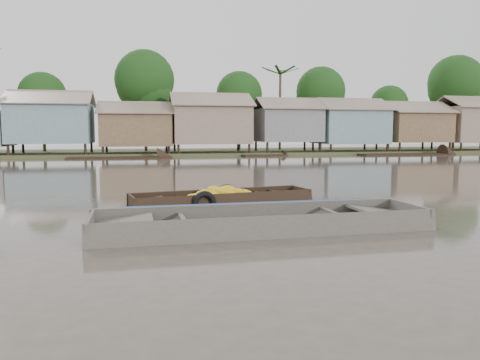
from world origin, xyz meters
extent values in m
plane|color=#494038|center=(0.00, 0.00, 0.00)|extent=(120.00, 120.00, 0.00)
cube|color=#384723|center=(0.00, 33.00, 0.00)|extent=(120.00, 12.00, 0.50)
cube|color=slate|center=(-10.50, 29.50, 2.70)|extent=(6.20, 5.20, 3.20)
cube|color=#7D6048|center=(-10.50, 28.10, 4.75)|extent=(6.60, 3.02, 1.28)
cube|color=#7D6048|center=(-10.50, 30.90, 4.75)|extent=(6.60, 3.02, 1.28)
cube|color=brown|center=(-3.80, 29.50, 2.20)|extent=(5.80, 4.60, 2.70)
cube|color=#7D6048|center=(-3.80, 28.26, 4.00)|extent=(6.20, 2.67, 1.14)
cube|color=#7D6048|center=(-3.80, 30.74, 4.00)|extent=(6.20, 2.67, 1.14)
cube|color=#7F6957|center=(2.50, 29.50, 2.65)|extent=(6.50, 5.30, 3.30)
cube|color=#7D6048|center=(2.50, 28.07, 4.75)|extent=(6.90, 3.08, 1.31)
cube|color=#7D6048|center=(2.50, 30.93, 4.75)|extent=(6.90, 3.08, 1.31)
cube|color=slate|center=(9.50, 29.50, 2.60)|extent=(5.40, 4.70, 2.90)
cube|color=#7D6048|center=(9.50, 28.23, 4.50)|extent=(5.80, 2.73, 1.17)
cube|color=#7D6048|center=(9.50, 30.77, 4.50)|extent=(5.80, 2.73, 1.17)
cube|color=slate|center=(15.50, 29.50, 2.50)|extent=(6.00, 5.00, 3.10)
cube|color=#7D6048|center=(15.50, 28.15, 4.50)|extent=(6.40, 2.90, 1.24)
cube|color=#7D6048|center=(15.50, 30.85, 4.50)|extent=(6.40, 2.90, 1.24)
cube|color=brown|center=(22.00, 29.50, 2.45)|extent=(5.70, 4.90, 2.80)
cube|color=#7D6048|center=(22.00, 28.18, 4.30)|extent=(6.10, 2.85, 1.21)
cube|color=#7D6048|center=(22.00, 30.82, 4.30)|extent=(6.10, 2.85, 1.21)
cube|color=#7F6957|center=(28.50, 29.50, 2.70)|extent=(6.30, 5.10, 3.40)
cube|color=#7D6048|center=(28.50, 30.88, 4.85)|extent=(6.70, 2.96, 1.26)
cylinder|color=#473323|center=(-12.00, 34.00, 2.45)|extent=(0.28, 0.28, 4.90)
sphere|color=#163410|center=(-12.00, 34.00, 5.25)|extent=(4.20, 4.20, 4.20)
cylinder|color=#473323|center=(-3.00, 33.00, 3.15)|extent=(0.28, 0.28, 6.30)
sphere|color=#163410|center=(-3.00, 33.00, 6.75)|extent=(5.40, 5.40, 5.40)
cylinder|color=#473323|center=(6.00, 34.00, 2.62)|extent=(0.28, 0.28, 5.25)
sphere|color=#163410|center=(6.00, 34.00, 5.62)|extent=(4.50, 4.50, 4.50)
cylinder|color=#473323|center=(14.00, 33.00, 2.80)|extent=(0.28, 0.28, 5.60)
sphere|color=#163410|center=(14.00, 33.00, 6.00)|extent=(4.80, 4.80, 4.80)
cylinder|color=#473323|center=(22.00, 34.00, 2.27)|extent=(0.28, 0.28, 4.55)
sphere|color=#163410|center=(22.00, 34.00, 4.88)|extent=(3.90, 3.90, 3.90)
cylinder|color=#473323|center=(29.00, 33.00, 3.32)|extent=(0.28, 0.28, 6.65)
sphere|color=#163410|center=(29.00, 33.00, 7.12)|extent=(5.70, 5.70, 5.70)
cylinder|color=#473323|center=(10.00, 33.50, 4.00)|extent=(0.24, 0.24, 8.00)
cube|color=black|center=(-1.08, 2.14, -0.08)|extent=(5.26, 1.89, 0.08)
cube|color=black|center=(-1.18, 2.70, 0.12)|extent=(5.23, 1.08, 0.49)
cube|color=black|center=(-0.98, 1.59, 0.12)|extent=(5.23, 1.08, 0.49)
cube|color=black|center=(1.46, 2.60, 0.12)|extent=(0.26, 1.14, 0.46)
cube|color=black|center=(1.02, 2.52, 0.18)|extent=(1.06, 1.13, 0.18)
cube|color=black|center=(-3.63, 1.69, 0.12)|extent=(0.26, 1.14, 0.46)
cube|color=black|center=(-3.18, 1.77, 0.18)|extent=(1.06, 1.13, 0.18)
cube|color=black|center=(-2.30, 1.93, 0.22)|extent=(0.29, 1.10, 0.05)
cube|color=black|center=(0.14, 2.36, 0.22)|extent=(0.29, 1.10, 0.05)
ellipsoid|color=gold|center=(-1.27, 2.04, 0.32)|extent=(0.44, 0.34, 0.24)
ellipsoid|color=gold|center=(-0.37, 2.14, 0.25)|extent=(0.43, 0.33, 0.24)
ellipsoid|color=gold|center=(-1.07, 2.23, 0.38)|extent=(0.36, 0.28, 0.20)
ellipsoid|color=gold|center=(-0.90, 2.50, 0.22)|extent=(0.40, 0.31, 0.22)
ellipsoid|color=gold|center=(-0.74, 2.15, 0.33)|extent=(0.43, 0.33, 0.24)
ellipsoid|color=gold|center=(-1.33, 2.15, 0.40)|extent=(0.44, 0.34, 0.25)
ellipsoid|color=gold|center=(-0.93, 2.14, 0.40)|extent=(0.48, 0.37, 0.27)
ellipsoid|color=gold|center=(-1.56, 2.11, 0.31)|extent=(0.47, 0.36, 0.26)
ellipsoid|color=gold|center=(-0.15, 1.98, 0.16)|extent=(0.39, 0.30, 0.22)
ellipsoid|color=gold|center=(-0.89, 2.01, 0.28)|extent=(0.41, 0.32, 0.23)
ellipsoid|color=gold|center=(-0.63, 2.07, 0.34)|extent=(0.37, 0.28, 0.20)
ellipsoid|color=gold|center=(-1.68, 2.10, 0.29)|extent=(0.40, 0.31, 0.22)
ellipsoid|color=gold|center=(-0.38, 2.47, 0.23)|extent=(0.46, 0.36, 0.25)
ellipsoid|color=gold|center=(-1.95, 2.11, 0.20)|extent=(0.43, 0.33, 0.24)
ellipsoid|color=gold|center=(-0.54, 2.50, 0.19)|extent=(0.41, 0.32, 0.23)
ellipsoid|color=gold|center=(-1.00, 2.06, 0.32)|extent=(0.42, 0.32, 0.23)
ellipsoid|color=gold|center=(-0.87, 2.54, 0.21)|extent=(0.39, 0.30, 0.22)
ellipsoid|color=gold|center=(-1.36, 1.84, 0.27)|extent=(0.36, 0.28, 0.20)
ellipsoid|color=gold|center=(-1.93, 1.94, 0.14)|extent=(0.36, 0.28, 0.20)
ellipsoid|color=gold|center=(-1.73, 1.84, 0.21)|extent=(0.47, 0.36, 0.26)
ellipsoid|color=gold|center=(-1.26, 2.30, 0.29)|extent=(0.42, 0.32, 0.23)
ellipsoid|color=gold|center=(-1.39, 2.37, 0.29)|extent=(0.37, 0.29, 0.21)
ellipsoid|color=gold|center=(-1.26, 2.35, 0.25)|extent=(0.38, 0.30, 0.21)
ellipsoid|color=gold|center=(-1.15, 2.25, 0.31)|extent=(0.44, 0.35, 0.25)
ellipsoid|color=gold|center=(-1.64, 1.85, 0.22)|extent=(0.42, 0.32, 0.23)
ellipsoid|color=gold|center=(-1.69, 1.76, 0.17)|extent=(0.46, 0.36, 0.26)
ellipsoid|color=gold|center=(-1.65, 1.77, 0.16)|extent=(0.45, 0.35, 0.25)
ellipsoid|color=gold|center=(-1.31, 2.22, 0.30)|extent=(0.41, 0.32, 0.23)
ellipsoid|color=gold|center=(-0.94, 1.85, 0.18)|extent=(0.38, 0.29, 0.21)
ellipsoid|color=gold|center=(-1.14, 1.99, 0.37)|extent=(0.44, 0.34, 0.25)
ellipsoid|color=gold|center=(-1.85, 1.97, 0.22)|extent=(0.47, 0.36, 0.26)
ellipsoid|color=gold|center=(-1.83, 1.70, 0.12)|extent=(0.37, 0.29, 0.21)
cylinder|color=#3F6626|center=(-1.54, 2.06, 0.40)|extent=(0.04, 0.04, 0.17)
cylinder|color=#3F6626|center=(-0.90, 2.18, 0.40)|extent=(0.04, 0.04, 0.17)
cylinder|color=#3F6626|center=(-0.44, 2.26, 0.40)|extent=(0.04, 0.04, 0.17)
torus|color=black|center=(-0.83, 2.84, 0.14)|extent=(0.70, 0.29, 0.68)
torus|color=black|center=(-1.71, 1.38, 0.14)|extent=(0.70, 0.29, 0.69)
cube|color=#443E39|center=(-0.85, -1.58, -0.08)|extent=(7.03, 1.67, 0.08)
cube|color=#443E39|center=(-0.87, -0.73, 0.17)|extent=(7.15, 0.33, 0.57)
cube|color=#443E39|center=(-0.83, -2.44, 0.17)|extent=(7.15, 0.33, 0.57)
cube|color=#443E39|center=(2.65, -1.50, 0.17)|extent=(0.10, 1.75, 0.54)
cube|color=#443E39|center=(2.04, -1.51, 0.23)|extent=(1.25, 1.53, 0.23)
cube|color=#443E39|center=(-4.35, -1.66, 0.17)|extent=(0.10, 1.75, 0.54)
cube|color=#443E39|center=(-3.74, -1.65, 0.23)|extent=(1.25, 1.53, 0.23)
cube|color=#443E39|center=(-2.52, -1.62, 0.28)|extent=(0.14, 1.68, 0.05)
cube|color=#443E39|center=(0.82, -1.54, 0.28)|extent=(0.14, 1.68, 0.05)
cube|color=#665E54|center=(-0.85, -1.58, -0.04)|extent=(5.36, 1.49, 0.02)
cube|color=#0E3993|center=(-0.87, -0.67, 0.38)|extent=(5.78, 0.22, 0.14)
torus|color=olive|center=(1.41, -1.81, -0.02)|extent=(0.40, 0.40, 0.06)
torus|color=olive|center=(1.41, -1.81, 0.02)|extent=(0.32, 0.32, 0.06)
cube|color=black|center=(-5.43, 25.75, -0.05)|extent=(7.04, 1.81, 0.35)
cube|color=black|center=(18.98, 25.79, -0.05)|extent=(8.01, 1.86, 0.35)
cube|color=black|center=(6.65, 26.75, -0.05)|extent=(3.97, 1.66, 0.35)
camera|label=1|loc=(-3.31, -11.08, 2.09)|focal=35.00mm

